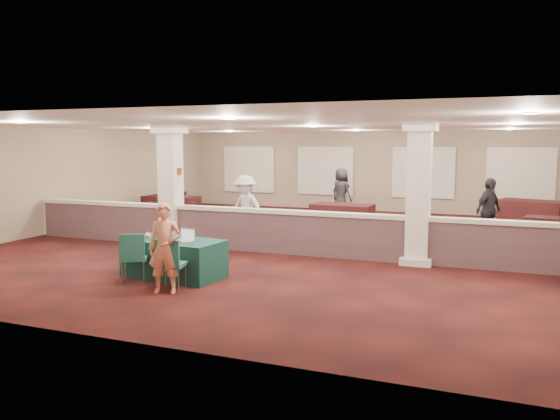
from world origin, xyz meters
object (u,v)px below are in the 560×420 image
at_px(far_table_back_right, 531,212).
at_px(attendee_a, 177,195).
at_px(far_table_back_left, 171,207).
at_px(woman, 165,248).
at_px(far_table_front_right, 555,229).
at_px(far_table_front_center, 342,216).
at_px(far_table_back_center, 338,217).
at_px(conf_chair_side, 133,254).
at_px(attendee_c, 489,211).
at_px(attendee_d, 341,192).
at_px(far_table_front_left, 174,210).
at_px(attendee_b, 245,207).
at_px(conf_chair_main, 170,260).
at_px(near_table, 174,258).

distance_m(far_table_back_right, attendee_a, 12.64).
xyz_separation_m(far_table_back_left, attendee_a, (0.00, 0.38, 0.41)).
xyz_separation_m(woman, far_table_front_right, (7.25, 8.65, -0.51)).
relative_size(far_table_front_center, attendee_a, 1.20).
bearing_deg(far_table_back_center, conf_chair_side, -102.03).
height_order(woman, far_table_back_right, woman).
relative_size(far_table_front_center, far_table_back_center, 1.22).
distance_m(far_table_front_center, attendee_c, 4.59).
xyz_separation_m(conf_chair_side, far_table_front_center, (2.01, 8.31, -0.20)).
bearing_deg(attendee_d, attendee_c, 170.25).
distance_m(far_table_front_left, far_table_front_center, 6.34).
bearing_deg(far_table_front_center, attendee_a, 174.92).
relative_size(woman, attendee_d, 0.92).
bearing_deg(far_table_back_center, far_table_front_right, -1.79).
xyz_separation_m(far_table_front_right, attendee_a, (-12.75, 0.58, 0.48)).
bearing_deg(far_table_back_right, woman, -119.67).
xyz_separation_m(attendee_b, attendee_c, (6.48, 1.86, -0.02)).
distance_m(far_table_back_left, attendee_a, 0.56).
bearing_deg(conf_chair_side, attendee_a, 88.64).
bearing_deg(attendee_d, conf_chair_main, 117.15).
relative_size(near_table, attendee_a, 1.25).
height_order(conf_chair_side, attendee_d, attendee_d).
distance_m(woman, attendee_b, 5.74).
bearing_deg(attendee_a, attendee_c, -31.38).
distance_m(near_table, attendee_b, 4.63).
relative_size(conf_chair_side, attendee_c, 0.56).
bearing_deg(conf_chair_main, conf_chair_side, 154.62).
bearing_deg(far_table_front_left, far_table_front_right, 0.00).
bearing_deg(attendee_d, far_table_back_right, -148.42).
xyz_separation_m(attendee_c, attendee_d, (-5.24, 4.09, 0.00)).
bearing_deg(far_table_back_right, far_table_front_right, -82.82).
xyz_separation_m(woman, attendee_d, (0.24, 11.60, 0.07)).
bearing_deg(far_table_front_left, far_table_front_center, 0.00).
bearing_deg(conf_chair_main, woman, -112.48).
height_order(conf_chair_side, attendee_b, attendee_b).
bearing_deg(attendee_c, far_table_back_right, 14.40).
relative_size(woman, far_table_back_right, 0.83).
xyz_separation_m(conf_chair_side, far_table_front_left, (-4.33, 8.31, -0.26)).
relative_size(far_table_front_center, far_table_back_right, 0.98).
bearing_deg(far_table_front_right, woman, -129.96).
xyz_separation_m(near_table, attendee_c, (5.98, 6.43, 0.51)).
bearing_deg(attendee_a, far_table_back_center, -25.88).
height_order(far_table_front_right, attendee_a, attendee_a).
xyz_separation_m(near_table, woman, (0.50, -1.08, 0.44)).
distance_m(attendee_c, attendee_d, 6.65).
bearing_deg(far_table_front_left, far_table_back_center, 1.87).
bearing_deg(attendee_b, far_table_back_left, 161.37).
bearing_deg(woman, far_table_back_right, 41.33).
bearing_deg(far_table_front_right, conf_chair_side, -134.61).
xyz_separation_m(attendee_b, attendee_d, (1.24, 5.95, -0.02)).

